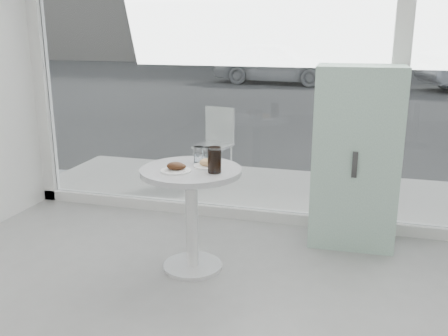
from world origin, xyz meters
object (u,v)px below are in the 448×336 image
(plate_fritter, at_px, (176,168))
(plate_donut, at_px, (208,164))
(car_white, at_px, (276,62))
(water_tumbler_a, at_px, (199,155))
(main_table, at_px, (191,198))
(cola_glass, at_px, (214,160))
(patio_chair, at_px, (216,140))
(mint_cabinet, at_px, (356,157))
(water_tumbler_b, at_px, (209,155))

(plate_fritter, distance_m, plate_donut, 0.25)
(car_white, bearing_deg, water_tumbler_a, -165.94)
(main_table, relative_size, cola_glass, 4.33)
(cola_glass, bearing_deg, water_tumbler_a, 129.47)
(patio_chair, xyz_separation_m, water_tumbler_a, (0.43, -1.87, 0.30))
(plate_donut, xyz_separation_m, cola_glass, (0.09, -0.13, 0.07))
(mint_cabinet, xyz_separation_m, plate_donut, (-1.01, -0.74, 0.06))
(water_tumbler_b, bearing_deg, plate_fritter, -113.78)
(patio_chair, relative_size, plate_donut, 4.07)
(water_tumbler_a, bearing_deg, mint_cabinet, 29.89)
(plate_donut, bearing_deg, mint_cabinet, 36.39)
(cola_glass, bearing_deg, water_tumbler_b, 115.04)
(main_table, xyz_separation_m, water_tumbler_a, (-0.00, 0.18, 0.27))
(main_table, height_order, cola_glass, cola_glass)
(water_tumbler_a, bearing_deg, cola_glass, -50.53)
(mint_cabinet, xyz_separation_m, car_white, (-2.82, 12.25, -0.05))
(main_table, height_order, water_tumbler_b, water_tumbler_b)
(plate_donut, relative_size, water_tumbler_b, 1.84)
(main_table, height_order, plate_fritter, plate_fritter)
(plate_fritter, height_order, plate_donut, plate_fritter)
(water_tumbler_a, relative_size, cola_glass, 0.66)
(water_tumbler_b, relative_size, cola_glass, 0.62)
(cola_glass, bearing_deg, car_white, 98.26)
(car_white, bearing_deg, plate_donut, -165.55)
(water_tumbler_b, height_order, cola_glass, cola_glass)
(car_white, relative_size, water_tumbler_a, 33.92)
(main_table, height_order, patio_chair, patio_chair)
(mint_cabinet, bearing_deg, water_tumbler_b, -151.44)
(patio_chair, xyz_separation_m, car_white, (-1.28, 11.02, 0.16))
(car_white, relative_size, plate_donut, 19.52)
(mint_cabinet, relative_size, plate_donut, 7.14)
(patio_chair, xyz_separation_m, cola_glass, (0.63, -2.10, 0.34))
(mint_cabinet, xyz_separation_m, cola_glass, (-0.92, -0.87, 0.13))
(patio_chair, bearing_deg, car_white, 106.76)
(patio_chair, bearing_deg, cola_glass, -63.30)
(water_tumbler_b, xyz_separation_m, cola_glass, (0.12, -0.26, 0.04))
(patio_chair, height_order, plate_donut, patio_chair)
(cola_glass, bearing_deg, plate_donut, 124.51)
(main_table, bearing_deg, plate_donut, 37.43)
(water_tumbler_b, bearing_deg, patio_chair, 105.28)
(cola_glass, bearing_deg, mint_cabinet, 43.57)
(car_white, bearing_deg, main_table, -166.03)
(car_white, height_order, water_tumbler_a, car_white)
(plate_donut, relative_size, water_tumbler_a, 1.74)
(plate_fritter, relative_size, plate_donut, 1.04)
(plate_fritter, bearing_deg, plate_donut, 46.91)
(main_table, relative_size, plate_fritter, 3.63)
(water_tumbler_a, height_order, water_tumbler_b, water_tumbler_a)
(plate_donut, xyz_separation_m, water_tumbler_a, (-0.10, 0.10, 0.03))
(patio_chair, relative_size, water_tumbler_b, 7.48)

